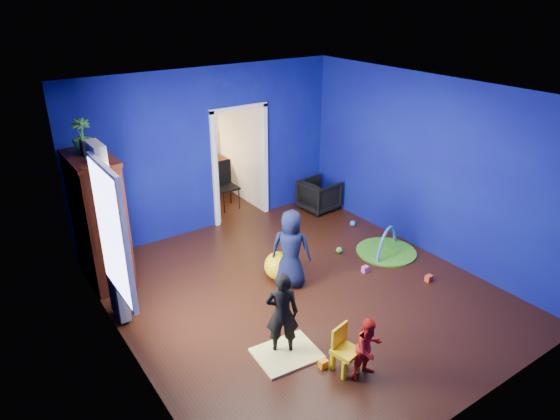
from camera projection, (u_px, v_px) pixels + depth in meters
floor at (302, 293)px, 7.30m from camera, size 5.00×5.50×0.01m
ceiling at (306, 93)px, 6.11m from camera, size 5.00×5.50×0.01m
wall_back at (210, 151)px, 8.78m from camera, size 5.00×0.02×2.90m
wall_front at (481, 298)px, 4.64m from camera, size 5.00×0.02×2.90m
wall_left at (120, 253)px, 5.42m from camera, size 0.02×5.50×2.90m
wall_right at (428, 167)px, 8.00m from camera, size 0.02×5.50×2.90m
alcove at (217, 144)px, 9.83m from camera, size 1.00×1.75×2.50m
armchair at (319, 195)px, 9.90m from camera, size 0.74×0.72×0.62m
child_black at (282, 313)px, 5.93m from camera, size 0.48×0.43×1.10m
child_navy at (291, 249)px, 7.26m from camera, size 0.69×0.69×1.20m
toddler_red at (368, 348)px, 5.61m from camera, size 0.38×0.30×0.76m
vase at (93, 154)px, 6.61m from camera, size 0.23×0.23×0.23m
potted_plant at (81, 136)px, 6.95m from camera, size 0.31×0.31×0.48m
tv_armoire at (99, 220)px, 7.28m from camera, size 0.58×1.14×1.96m
crt_tv at (101, 217)px, 7.29m from camera, size 0.46×0.70×0.54m
yellow_blanket at (287, 354)px, 6.07m from camera, size 0.80×0.66×0.03m
hopper_ball at (278, 266)px, 7.58m from camera, size 0.43×0.43×0.43m
kid_chair at (346, 353)px, 5.74m from camera, size 0.34×0.34×0.50m
play_mat at (386, 252)px, 8.41m from camera, size 1.00×1.00×0.03m
toy_arch at (386, 251)px, 8.40m from camera, size 0.83×0.42×0.89m
window_left at (110, 233)px, 5.65m from camera, size 0.03×0.95×1.55m
curtain at (109, 235)px, 6.24m from camera, size 0.14×0.42×2.40m
doorway at (240, 166)px, 9.25m from camera, size 1.16×0.10×2.10m
study_desk at (205, 177)px, 10.66m from camera, size 0.88×0.44×0.75m
desk_monitor at (201, 150)px, 10.52m from camera, size 0.40×0.05×0.32m
desk_lamp at (190, 154)px, 10.33m from camera, size 0.14×0.14×0.14m
folding_chair at (227, 187)px, 9.91m from camera, size 0.40×0.40×0.92m
book_shelf at (198, 99)px, 10.07m from camera, size 0.88×0.24×0.04m
toy_0 at (429, 278)px, 7.57m from camera, size 0.10×0.08×0.10m
toy_1 at (353, 223)px, 9.32m from camera, size 0.11×0.11×0.11m
toy_2 at (323, 364)px, 5.86m from camera, size 0.10×0.08×0.10m
toy_3 at (339, 250)px, 8.37m from camera, size 0.11×0.11×0.11m
toy_4 at (365, 269)px, 7.81m from camera, size 0.10×0.08×0.10m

